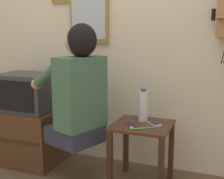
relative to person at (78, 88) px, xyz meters
name	(u,v)px	position (x,y,z in m)	size (l,w,h in m)	color
wall_back	(106,26)	(0.01, 0.54, 0.48)	(6.80, 0.05, 2.55)	beige
side_table	(142,139)	(0.49, 0.12, -0.40)	(0.45, 0.43, 0.51)	#422819
person	(78,88)	(0.00, 0.00, 0.00)	(0.60, 0.54, 0.96)	#2D3347
tv_stand	(29,135)	(-0.64, 0.19, -0.54)	(0.61, 0.48, 0.51)	#51331E
television	(27,92)	(-0.62, 0.17, -0.11)	(0.48, 0.37, 0.34)	#38383A
wall_mirror	(89,4)	(-0.14, 0.50, 0.68)	(0.38, 0.04, 0.71)	olive
cell_phone_held	(131,124)	(0.41, 0.07, -0.27)	(0.11, 0.14, 0.01)	maroon
cell_phone_spare	(154,124)	(0.58, 0.14, -0.27)	(0.13, 0.13, 0.01)	silver
water_bottle	(143,106)	(0.47, 0.22, -0.15)	(0.08, 0.08, 0.26)	silver
toothbrush	(140,128)	(0.51, -0.01, -0.27)	(0.16, 0.11, 0.02)	#4CBF66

